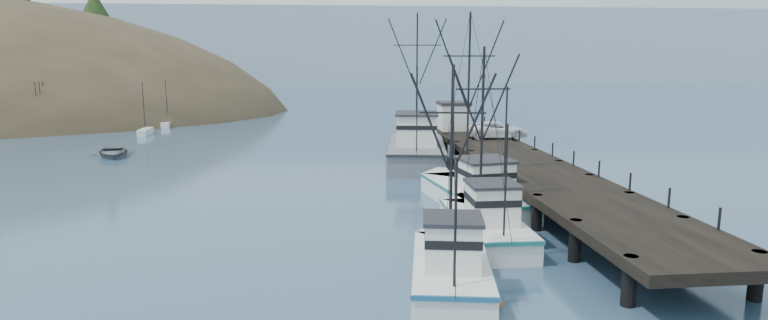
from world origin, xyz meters
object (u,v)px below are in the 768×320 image
trawler_near (484,223)px  trawler_far (473,192)px  pier_shed (454,116)px  work_vessel (416,148)px  pier (523,165)px  pickup_truck (497,130)px  motorboat (113,156)px  trawler_mid (450,266)px

trawler_near → trawler_far: (1.18, 6.96, 0.00)m
pier_shed → work_vessel: bearing=-126.5°
pier → pier_shed: 18.12m
work_vessel → pickup_truck: 7.55m
pier → motorboat: (-33.83, 17.15, -1.69)m
trawler_near → work_vessel: bearing=90.1°
pier → trawler_near: (-5.87, -11.19, -0.87)m
pier → pickup_truck: bearing=82.7°
trawler_mid → work_vessel: 29.02m
work_vessel → pickup_truck: (7.39, 0.05, 1.53)m
trawler_near → pickup_truck: (7.37, 22.83, 1.94)m
pier → motorboat: 37.96m
trawler_near → pier_shed: (4.72, 29.19, 2.60)m
pier_shed → motorboat: pier_shed is taller
work_vessel → pickup_truck: bearing=0.4°
pier → trawler_far: (-4.69, -4.23, -0.87)m
trawler_near → pier_shed: 29.68m
trawler_mid → motorboat: trawler_mid is taller
pier_shed → motorboat: size_ratio=0.59×
pier → motorboat: pier is taller
trawler_far → trawler_near: bearing=-99.6°
trawler_far → pier_shed: size_ratio=3.88×
trawler_mid → pickup_truck: 30.79m
trawler_mid → motorboat: size_ratio=1.74×
pier → motorboat: bearing=153.1°
trawler_mid → pier: bearing=62.6°
pier → pickup_truck: (1.50, 11.65, 1.07)m
trawler_near → motorboat: size_ratio=1.88×
pier → trawler_near: 12.66m
trawler_far → motorboat: trawler_far is taller
pier → pickup_truck: pickup_truck is taller
pier_shed → motorboat: (-32.68, -0.85, -3.42)m
trawler_mid → pier_shed: size_ratio=2.95×
pier → pier_shed: bearing=93.6°
pier_shed → trawler_near: bearing=-99.2°
trawler_near → trawler_mid: trawler_near is taller
trawler_far → work_vessel: size_ratio=0.77×
trawler_near → work_vessel: size_ratio=0.63×
trawler_mid → motorboat: bearing=125.9°
trawler_near → motorboat: bearing=134.6°
pier → work_vessel: (-5.89, 11.59, -0.46)m
trawler_far → pickup_truck: size_ratio=2.27×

